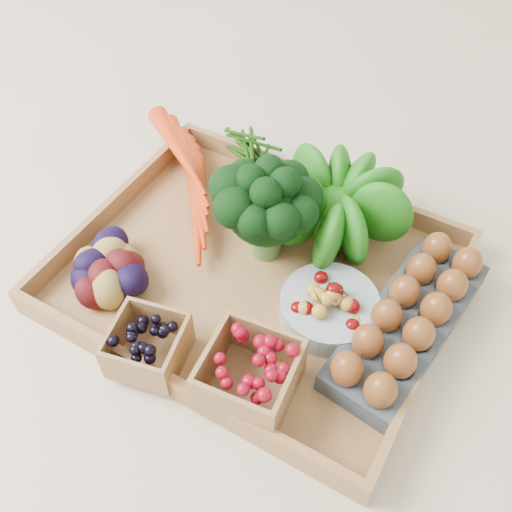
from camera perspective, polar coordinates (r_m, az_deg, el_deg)
The scene contains 10 objects.
ground at distance 0.88m, azimuth -0.00°, elevation -2.54°, with size 4.00×4.00×0.00m, color beige.
tray at distance 0.87m, azimuth -0.00°, elevation -2.23°, with size 0.55×0.45×0.01m, color #9B6F41.
carrots at distance 0.96m, azimuth -6.00°, elevation 7.02°, with size 0.24×0.17×0.06m, color red, non-canonical shape.
lettuce at distance 0.88m, azimuth 8.28°, elevation 5.62°, with size 0.15×0.15×0.15m, color #135C0E.
broccoli at distance 0.85m, azimuth 1.08°, elevation 3.23°, with size 0.16×0.16×0.12m, color black, non-canonical shape.
cherry_bowl at distance 0.81m, azimuth 7.32°, elevation -5.21°, with size 0.14×0.14×0.04m, color #8C9EA5.
egg_carton at distance 0.82m, azimuth 14.84°, elevation -6.69°, with size 0.11×0.30×0.04m, color #3C444D.
potatoes at distance 0.86m, azimuth -14.76°, elevation -0.62°, with size 0.14×0.14×0.08m, color #38090C, non-canonical shape.
punnet_blackberry at distance 0.77m, azimuth -10.76°, elevation -8.79°, with size 0.09×0.09×0.06m, color black.
punnet_raspberry at distance 0.73m, azimuth -0.66°, elevation -11.81°, with size 0.11×0.11×0.08m, color maroon.
Camera 1 is at (0.27, -0.47, 0.69)m, focal length 40.00 mm.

